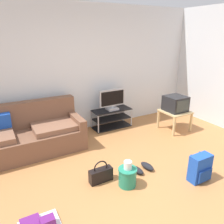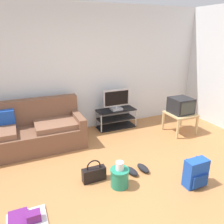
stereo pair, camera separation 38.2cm
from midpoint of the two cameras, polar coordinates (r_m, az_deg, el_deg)
The scene contains 11 objects.
ground_plane at distance 3.36m, azimuth 3.49°, elevation -19.38°, with size 9.00×9.80×0.02m, color #B27542.
wall_back at distance 4.91m, azimuth -12.02°, elevation 10.35°, with size 9.00×0.10×2.70m, color silver.
couch at distance 4.46m, azimuth -24.13°, elevation -5.74°, with size 2.12×0.85×0.89m.
tv_stand at distance 5.21m, azimuth -2.19°, elevation -1.64°, with size 0.90×0.39×0.44m.
flat_tv at distance 5.04m, azimuth -2.14°, elevation 3.08°, with size 0.63×0.22×0.47m.
side_table at distance 5.15m, azimuth 13.83°, elevation -0.41°, with size 0.57×0.57×0.45m.
crt_tv at distance 5.09m, azimuth 13.92°, elevation 2.10°, with size 0.44×0.44×0.33m.
backpack at distance 3.59m, azimuth 18.78°, elevation -13.56°, with size 0.33×0.24×0.42m.
handbag at distance 3.45m, azimuth -6.18°, elevation -15.71°, with size 0.35×0.12×0.35m.
cleaning_bucket at distance 3.33m, azimuth 0.60°, elevation -16.05°, with size 0.27×0.27×0.40m.
sneakers_pair at distance 3.71m, azimuth 4.70°, elevation -14.20°, with size 0.37×0.29×0.09m.
Camera 1 is at (-1.62, -2.10, 2.10)m, focal length 35.67 mm.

